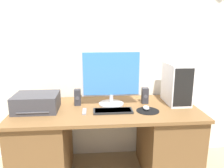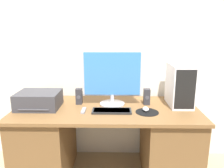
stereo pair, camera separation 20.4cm
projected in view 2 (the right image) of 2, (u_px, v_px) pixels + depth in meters
name	position (u px, v px, depth m)	size (l,w,h in m)	color
wall_back	(108.00, 39.00, 2.37)	(6.40, 0.13, 2.70)	silver
desk	(107.00, 141.00, 2.19)	(1.75, 0.77, 0.73)	brown
monitor	(112.00, 77.00, 2.12)	(0.58, 0.25, 0.54)	#B7B7BC
keyboard	(112.00, 111.00, 1.99)	(0.36, 0.14, 0.02)	black
mousepad	(147.00, 112.00, 1.98)	(0.21, 0.21, 0.00)	black
mouse	(146.00, 109.00, 2.00)	(0.06, 0.08, 0.04)	silver
computer_tower	(180.00, 85.00, 2.13)	(0.21, 0.36, 0.41)	white
printer	(39.00, 100.00, 2.09)	(0.40, 0.32, 0.16)	#38383D
speaker_left	(79.00, 96.00, 2.20)	(0.06, 0.07, 0.16)	#2D2D33
speaker_right	(147.00, 97.00, 2.18)	(0.06, 0.07, 0.16)	#2D2D33
remote_control	(84.00, 110.00, 2.01)	(0.03, 0.14, 0.02)	gray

